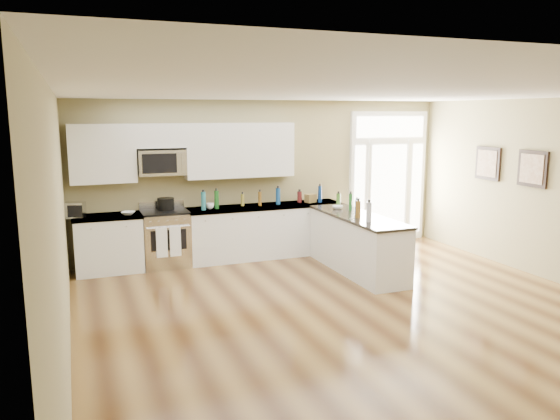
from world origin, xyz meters
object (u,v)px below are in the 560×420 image
at_px(kitchen_range, 166,238).
at_px(toaster_oven, 75,210).
at_px(peninsula_cabinet, 357,246).
at_px(stockpot, 166,203).

bearing_deg(kitchen_range, toaster_oven, -179.10).
bearing_deg(toaster_oven, kitchen_range, 18.38).
bearing_deg(kitchen_range, peninsula_cabinet, -26.78).
xyz_separation_m(kitchen_range, toaster_oven, (-1.41, -0.02, 0.58)).
relative_size(peninsula_cabinet, stockpot, 8.24).
bearing_deg(stockpot, toaster_oven, -174.38).
xyz_separation_m(kitchen_range, stockpot, (0.04, 0.12, 0.58)).
bearing_deg(toaster_oven, stockpot, 23.10).
relative_size(peninsula_cabinet, toaster_oven, 7.98).
relative_size(kitchen_range, stockpot, 3.84).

